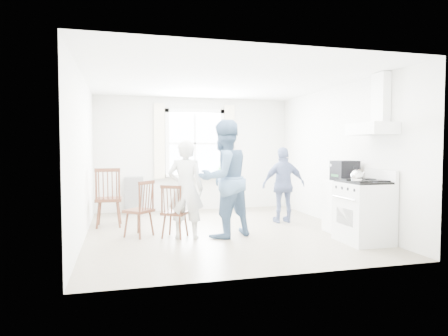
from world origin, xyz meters
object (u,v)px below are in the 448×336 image
(windsor_chair_c, at_px, (143,202))
(person_left, at_px, (186,189))
(windsor_chair_a, at_px, (108,191))
(windsor_chair_b, at_px, (173,206))
(gas_stove, at_px, (364,211))
(person_right, at_px, (284,185))
(person_mid, at_px, (224,179))
(low_cabinet, at_px, (343,207))
(stereo_stack, at_px, (345,171))

(windsor_chair_c, bearing_deg, person_left, -21.18)
(windsor_chair_a, bearing_deg, windsor_chair_b, -48.95)
(gas_stove, bearing_deg, person_right, 106.17)
(person_left, height_order, person_mid, person_mid)
(low_cabinet, bearing_deg, stereo_stack, -101.81)
(person_left, bearing_deg, windsor_chair_c, -1.84)
(windsor_chair_c, distance_m, person_mid, 1.36)
(person_left, bearing_deg, gas_stove, 178.66)
(gas_stove, relative_size, person_mid, 0.59)
(gas_stove, height_order, low_cabinet, gas_stove)
(stereo_stack, height_order, person_right, person_right)
(stereo_stack, xyz_separation_m, person_mid, (-2.03, 0.27, -0.12))
(person_mid, bearing_deg, person_right, -171.12)
(windsor_chair_c, bearing_deg, gas_stove, -20.78)
(low_cabinet, bearing_deg, gas_stove, -95.68)
(low_cabinet, xyz_separation_m, person_right, (-0.60, 1.14, 0.28))
(low_cabinet, height_order, windsor_chair_b, low_cabinet)
(gas_stove, xyz_separation_m, windsor_chair_b, (-2.80, 1.00, 0.05))
(low_cabinet, bearing_deg, person_right, 117.88)
(gas_stove, bearing_deg, person_left, 159.32)
(low_cabinet, xyz_separation_m, stereo_stack, (-0.01, -0.05, 0.62))
(stereo_stack, bearing_deg, person_right, 116.40)
(windsor_chair_c, height_order, person_left, person_left)
(windsor_chair_b, xyz_separation_m, person_left, (0.21, -0.03, 0.26))
(gas_stove, relative_size, windsor_chair_a, 1.02)
(person_mid, bearing_deg, low_cabinet, 150.16)
(stereo_stack, xyz_separation_m, windsor_chair_b, (-2.86, 0.36, -0.54))
(low_cabinet, height_order, windsor_chair_a, windsor_chair_a)
(person_mid, bearing_deg, stereo_stack, 148.66)
(low_cabinet, bearing_deg, person_left, 174.05)
(windsor_chair_a, height_order, person_right, person_right)
(gas_stove, relative_size, person_left, 0.71)
(low_cabinet, xyz_separation_m, windsor_chair_a, (-3.88, 1.47, 0.22))
(person_left, bearing_deg, windsor_chair_a, -24.90)
(low_cabinet, distance_m, windsor_chair_a, 4.16)
(low_cabinet, distance_m, stereo_stack, 0.62)
(windsor_chair_a, relative_size, person_right, 0.75)
(windsor_chair_c, relative_size, person_left, 0.59)
(person_mid, bearing_deg, windsor_chair_a, -58.17)
(low_cabinet, xyz_separation_m, windsor_chair_b, (-2.87, 0.30, 0.08))
(person_right, bearing_deg, windsor_chair_a, -4.01)
(gas_stove, xyz_separation_m, windsor_chair_a, (-3.82, 2.17, 0.18))
(gas_stove, distance_m, person_left, 2.78)
(windsor_chair_b, bearing_deg, person_mid, -6.18)
(windsor_chair_c, xyz_separation_m, person_mid, (1.27, -0.32, 0.39))
(windsor_chair_a, distance_m, person_right, 3.30)
(low_cabinet, bearing_deg, windsor_chair_c, 170.91)
(person_mid, bearing_deg, person_left, -29.63)
(stereo_stack, relative_size, person_left, 0.25)
(windsor_chair_a, relative_size, person_mid, 0.58)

